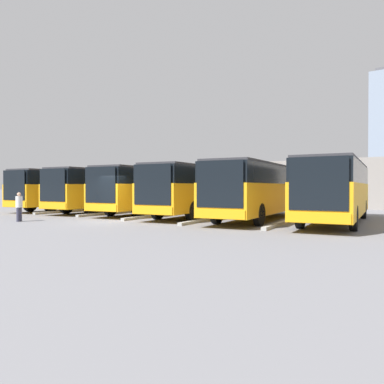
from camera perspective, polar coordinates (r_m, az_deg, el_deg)
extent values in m
plane|color=slate|center=(21.00, -12.14, -4.33)|extent=(600.00, 600.00, 0.00)
cube|color=orange|center=(20.81, 21.12, -0.97)|extent=(4.02, 11.74, 1.60)
cube|color=black|center=(20.81, 21.14, 2.58)|extent=(3.96, 11.57, 0.98)
cube|color=black|center=(15.08, 18.64, 1.22)|extent=(2.19, 0.33, 2.08)
cube|color=orange|center=(15.13, 18.62, -3.78)|extent=(2.37, 0.38, 0.40)
cube|color=#333338|center=(20.84, 21.15, 4.09)|extent=(3.86, 11.27, 0.12)
cylinder|color=black|center=(17.20, 23.42, -3.67)|extent=(0.44, 1.12, 1.09)
cylinder|color=black|center=(17.50, 16.17, -3.56)|extent=(0.44, 1.12, 1.09)
cylinder|color=black|center=(24.30, 24.66, -2.40)|extent=(0.44, 1.12, 1.09)
cylinder|color=black|center=(24.52, 19.50, -2.35)|extent=(0.44, 1.12, 1.09)
cube|color=#9E9E99|center=(19.86, 14.08, -4.41)|extent=(1.27, 7.68, 0.15)
cube|color=orange|center=(21.78, 10.24, -0.86)|extent=(4.02, 11.74, 1.60)
cube|color=black|center=(21.78, 10.25, 2.53)|extent=(3.96, 11.57, 0.98)
cube|color=black|center=(16.36, 4.19, 1.22)|extent=(2.19, 0.33, 2.08)
cube|color=orange|center=(16.40, 4.18, -3.39)|extent=(2.37, 0.38, 0.40)
cube|color=#333338|center=(21.81, 10.26, 3.98)|extent=(3.86, 11.27, 0.12)
cylinder|color=black|center=(18.08, 10.19, -3.41)|extent=(0.44, 1.12, 1.09)
cylinder|color=black|center=(18.86, 3.77, -3.22)|extent=(0.44, 1.12, 1.09)
cylinder|color=black|center=(24.97, 15.12, -2.28)|extent=(0.44, 1.12, 1.09)
cylinder|color=black|center=(25.54, 10.27, -2.20)|extent=(0.44, 1.12, 1.09)
cube|color=#9E9E99|center=(21.32, 3.21, -4.04)|extent=(1.27, 7.68, 0.15)
cube|color=orange|center=(24.04, 1.57, -0.69)|extent=(4.02, 11.74, 1.60)
cube|color=black|center=(24.05, 1.57, 2.38)|extent=(3.96, 11.57, 0.98)
cube|color=black|center=(19.02, -6.09, 1.15)|extent=(2.19, 0.33, 2.08)
cube|color=orange|center=(19.06, -6.10, -2.82)|extent=(2.37, 0.38, 0.40)
cube|color=#333338|center=(24.07, 1.57, 3.68)|extent=(3.86, 11.27, 0.12)
cylinder|color=black|center=(20.40, -0.05, -2.92)|extent=(0.44, 1.12, 1.09)
cylinder|color=black|center=(21.51, -5.27, -2.74)|extent=(0.44, 1.12, 1.09)
cylinder|color=black|center=(26.91, 7.04, -2.04)|extent=(0.44, 1.12, 1.09)
cylinder|color=black|center=(27.76, 2.76, -1.95)|extent=(0.44, 1.12, 1.09)
cube|color=#9E9E99|center=(23.96, -4.85, -3.51)|extent=(1.27, 7.68, 0.15)
cube|color=orange|center=(26.70, -5.59, -0.55)|extent=(4.02, 11.74, 1.60)
cube|color=black|center=(26.70, -5.59, 2.21)|extent=(3.96, 11.57, 0.98)
cube|color=black|center=(22.09, -13.83, 1.08)|extent=(2.19, 0.33, 2.08)
cube|color=orange|center=(22.12, -13.82, -2.34)|extent=(2.37, 0.38, 0.40)
cube|color=#333338|center=(26.72, -5.60, 3.39)|extent=(3.86, 11.27, 0.12)
cylinder|color=black|center=(23.16, -8.15, -2.49)|extent=(0.44, 1.12, 1.09)
cylinder|color=black|center=(24.52, -12.34, -2.32)|extent=(0.44, 1.12, 1.09)
cylinder|color=black|center=(29.24, 0.07, -1.81)|extent=(0.44, 1.12, 1.09)
cylinder|color=black|center=(30.33, -3.64, -1.72)|extent=(0.44, 1.12, 1.09)
cube|color=#9E9E99|center=(26.93, -11.33, -3.05)|extent=(1.27, 7.68, 0.15)
cube|color=orange|center=(29.35, -12.10, -0.45)|extent=(4.02, 11.74, 1.60)
cube|color=black|center=(29.35, -12.10, 2.06)|extent=(3.96, 11.57, 0.98)
cube|color=black|center=(25.18, -20.53, 1.01)|extent=(2.19, 0.33, 2.08)
cube|color=orange|center=(25.20, -20.52, -1.99)|extent=(2.37, 0.38, 0.40)
cube|color=#333338|center=(29.37, -12.11, 3.14)|extent=(3.86, 11.27, 0.12)
cylinder|color=black|center=(25.97, -15.26, -2.16)|extent=(0.44, 1.12, 1.09)
cylinder|color=black|center=(27.52, -18.63, -2.01)|extent=(0.44, 1.12, 1.09)
cylinder|color=black|center=(31.56, -6.40, -1.63)|extent=(0.44, 1.12, 1.09)
cylinder|color=black|center=(32.85, -9.59, -1.54)|extent=(0.44, 1.12, 1.09)
cube|color=#9E9E99|center=(29.87, -17.22, -2.70)|extent=(1.27, 7.68, 0.15)
cube|color=orange|center=(32.39, -17.30, -0.36)|extent=(4.02, 11.74, 1.60)
cube|color=black|center=(32.39, -17.31, 1.92)|extent=(3.96, 11.57, 0.98)
cube|color=black|center=(28.59, -25.51, 0.94)|extent=(2.19, 0.33, 2.08)
cube|color=orange|center=(28.61, -25.50, -1.70)|extent=(2.37, 0.38, 0.40)
cube|color=#333338|center=(32.40, -17.31, 2.89)|extent=(3.86, 11.27, 0.12)
cylinder|color=black|center=(29.16, -20.72, -1.87)|extent=(0.44, 1.12, 1.09)
cylinder|color=black|center=(30.84, -23.45, -1.74)|extent=(0.44, 1.12, 1.09)
cylinder|color=black|center=(34.31, -11.77, -1.45)|extent=(0.44, 1.12, 1.09)
cylinder|color=black|center=(35.75, -14.51, -1.37)|extent=(0.44, 1.12, 1.09)
cylinder|color=#38384C|center=(22.28, -24.71, -3.11)|extent=(0.24, 0.24, 0.76)
cylinder|color=#38384C|center=(22.11, -24.98, -3.14)|extent=(0.24, 0.24, 0.76)
cylinder|color=silver|center=(22.16, -24.85, -1.36)|extent=(0.47, 0.47, 0.60)
sphere|color=tan|center=(22.15, -24.86, -0.32)|extent=(0.21, 0.21, 0.21)
cube|color=gray|center=(41.09, 13.29, 1.15)|extent=(29.07, 9.35, 4.32)
cube|color=silver|center=(46.92, 16.13, 3.42)|extent=(29.07, 3.00, 0.24)
cylinder|color=slate|center=(52.08, 5.90, 0.94)|extent=(0.20, 0.20, 4.07)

